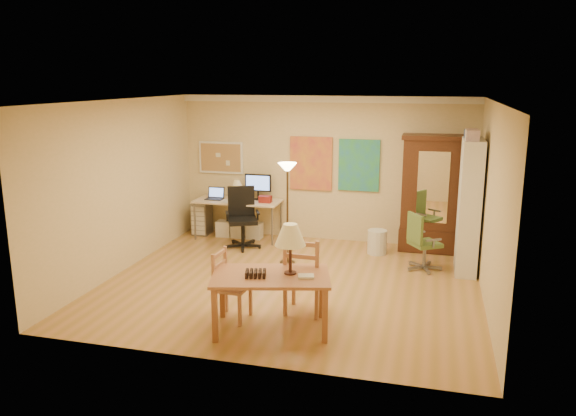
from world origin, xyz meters
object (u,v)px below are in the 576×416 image
(armoire, at_px, (432,201))
(bookshelf, at_px, (469,207))
(computer_desk, at_px, (240,215))
(office_chair_black, at_px, (243,231))
(dining_table, at_px, (278,264))
(office_chair_green, at_px, (423,255))

(armoire, xyz_separation_m, bookshelf, (0.56, -0.99, 0.15))
(computer_desk, distance_m, office_chair_black, 0.65)
(office_chair_black, bearing_deg, bookshelf, -4.84)
(office_chair_black, bearing_deg, armoire, 11.38)
(dining_table, xyz_separation_m, office_chair_black, (-1.55, 3.13, -0.54))
(dining_table, height_order, bookshelf, bookshelf)
(office_chair_green, bearing_deg, computer_desk, 163.43)
(office_chair_black, xyz_separation_m, armoire, (3.30, 0.66, 0.60))
(dining_table, height_order, computer_desk, dining_table)
(bookshelf, bearing_deg, office_chair_black, 175.16)
(computer_desk, distance_m, office_chair_green, 3.60)
(office_chair_green, relative_size, bookshelf, 0.44)
(computer_desk, bearing_deg, bookshelf, -12.48)
(computer_desk, distance_m, bookshelf, 4.25)
(bookshelf, bearing_deg, armoire, 119.55)
(dining_table, distance_m, computer_desk, 4.14)
(bookshelf, bearing_deg, office_chair_green, -170.00)
(computer_desk, xyz_separation_m, armoire, (3.55, 0.08, 0.44))
(office_chair_green, distance_m, bookshelf, 1.04)
(office_chair_green, bearing_deg, bookshelf, 10.00)
(dining_table, xyz_separation_m, armoire, (1.75, 3.79, 0.06))
(office_chair_green, bearing_deg, dining_table, -121.63)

